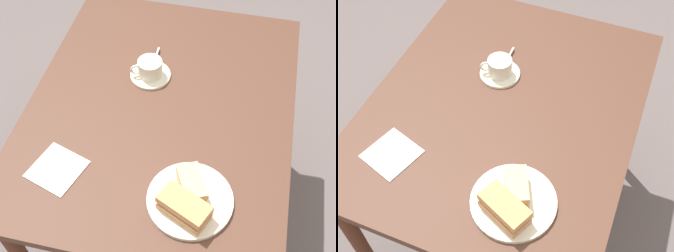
% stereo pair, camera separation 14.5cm
% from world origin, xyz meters
% --- Properties ---
extents(ground_plane, '(6.00, 6.00, 0.00)m').
position_xyz_m(ground_plane, '(0.00, 0.00, 0.00)').
color(ground_plane, '#635757').
extents(dining_table, '(1.15, 0.92, 0.77)m').
position_xyz_m(dining_table, '(0.00, 0.00, 0.67)').
color(dining_table, '#523225').
rests_on(dining_table, ground_plane).
extents(sandwich_plate, '(0.26, 0.26, 0.01)m').
position_xyz_m(sandwich_plate, '(-0.35, -0.17, 0.77)').
color(sandwich_plate, silver).
rests_on(sandwich_plate, dining_table).
extents(sandwich_front, '(0.14, 0.11, 0.06)m').
position_xyz_m(sandwich_front, '(-0.32, -0.17, 0.81)').
color(sandwich_front, '#DBB87E').
rests_on(sandwich_front, sandwich_plate).
extents(sandwich_back, '(0.13, 0.17, 0.06)m').
position_xyz_m(sandwich_back, '(-0.40, -0.16, 0.81)').
color(sandwich_back, tan).
rests_on(sandwich_back, sandwich_plate).
extents(coffee_saucer, '(0.15, 0.15, 0.01)m').
position_xyz_m(coffee_saucer, '(0.13, 0.07, 0.77)').
color(coffee_saucer, silver).
rests_on(coffee_saucer, dining_table).
extents(coffee_cup, '(0.09, 0.11, 0.06)m').
position_xyz_m(coffee_cup, '(0.13, 0.07, 0.81)').
color(coffee_cup, silver).
rests_on(coffee_cup, coffee_saucer).
extents(spoon, '(0.10, 0.02, 0.01)m').
position_xyz_m(spoon, '(0.21, 0.07, 0.78)').
color(spoon, silver).
rests_on(spoon, coffee_saucer).
extents(napkin, '(0.19, 0.19, 0.00)m').
position_xyz_m(napkin, '(-0.33, 0.26, 0.77)').
color(napkin, white).
rests_on(napkin, dining_table).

